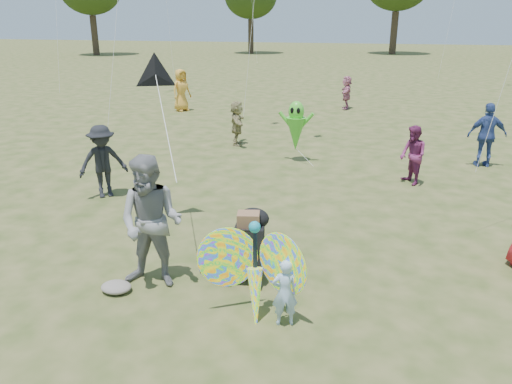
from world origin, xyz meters
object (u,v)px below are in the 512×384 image
child_girl (285,293)px  butterfly_kite (255,272)px  adult_man (151,223)px  crowd_e (413,155)px  jogging_stroller (250,239)px  alien_kite (296,128)px  crowd_b (103,162)px  crowd_c (487,135)px  crowd_g (181,90)px  crowd_d (237,123)px  crowd_j (346,92)px

child_girl → butterfly_kite: 0.48m
butterfly_kite → adult_man: bearing=165.0°
adult_man → crowd_e: (3.99, 6.19, -0.30)m
child_girl → jogging_stroller: 1.50m
adult_man → alien_kite: size_ratio=1.19×
child_girl → butterfly_kite: bearing=-31.8°
child_girl → crowd_b: crowd_b is taller
crowd_c → crowd_g: crowd_g is taller
butterfly_kite → jogging_stroller: bearing=108.3°
child_girl → adult_man: bearing=-34.4°
crowd_c → crowd_d: (-7.37, 0.68, -0.17)m
crowd_c → alien_kite: bearing=0.3°
crowd_g → butterfly_kite: size_ratio=1.05×
crowd_g → butterfly_kite: (7.28, -14.89, -0.24)m
crowd_e → crowd_j: size_ratio=1.00×
child_girl → crowd_j: size_ratio=0.65×
adult_man → crowd_c: 10.27m
crowd_e → butterfly_kite: crowd_e is taller
crowd_c → alien_kite: size_ratio=1.02×
adult_man → jogging_stroller: size_ratio=1.87×
crowd_d → crowd_j: crowd_j is taller
crowd_d → jogging_stroller: bearing=-177.1°
jogging_stroller → alien_kite: (-0.51, 6.81, 0.36)m
butterfly_kite → crowd_e: bearing=71.2°
adult_man → jogging_stroller: (1.34, 0.70, -0.42)m
crowd_c → child_girl: bearing=57.9°
alien_kite → child_girl: bearing=-80.6°
crowd_e → crowd_j: bearing=164.2°
crowd_c → butterfly_kite: bearing=55.4°
crowd_d → crowd_g: crowd_g is taller
jogging_stroller → crowd_c: bearing=46.6°
jogging_stroller → alien_kite: size_ratio=0.63×
crowd_d → crowd_j: size_ratio=0.97×
crowd_c → jogging_stroller: 8.95m
child_girl → alien_kite: (-1.33, 8.06, 0.49)m
child_girl → alien_kite: alien_kite is taller
crowd_d → crowd_e: 6.06m
crowd_d → crowd_g: (-4.19, 5.42, 0.20)m
crowd_e → crowd_j: 10.95m
crowd_c → crowd_d: crowd_c is taller
crowd_g → crowd_d: bearing=-110.9°
jogging_stroller → adult_man: bearing=-164.2°
crowd_b → alien_kite: alien_kite is taller
crowd_d → adult_man: bearing=173.5°
crowd_d → jogging_stroller: size_ratio=1.30×
crowd_c → jogging_stroller: size_ratio=1.60×
adult_man → crowd_e: 7.37m
crowd_b → crowd_d: size_ratio=1.17×
adult_man → crowd_g: adult_man is taller
child_girl → crowd_j: crowd_j is taller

